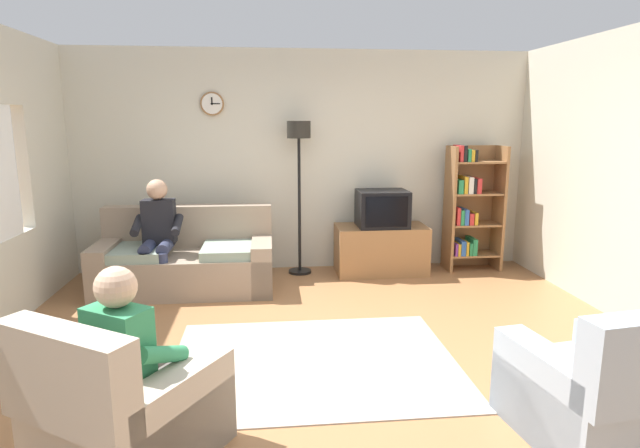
# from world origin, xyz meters

# --- Properties ---
(ground_plane) EXTENTS (12.00, 12.00, 0.00)m
(ground_plane) POSITION_xyz_m (0.00, 0.00, 0.00)
(ground_plane) COLOR #9E6B42
(back_wall_assembly) EXTENTS (6.20, 0.17, 2.70)m
(back_wall_assembly) POSITION_xyz_m (-0.00, 2.66, 1.35)
(back_wall_assembly) COLOR beige
(back_wall_assembly) RESTS_ON ground_plane
(couch) EXTENTS (1.91, 0.90, 0.90)m
(couch) POSITION_xyz_m (-1.38, 1.83, 0.31)
(couch) COLOR gray
(couch) RESTS_ON ground_plane
(tv_stand) EXTENTS (1.10, 0.56, 0.59)m
(tv_stand) POSITION_xyz_m (0.91, 2.25, 0.30)
(tv_stand) COLOR olive
(tv_stand) RESTS_ON ground_plane
(tv) EXTENTS (0.60, 0.49, 0.44)m
(tv) POSITION_xyz_m (0.91, 2.23, 0.81)
(tv) COLOR black
(tv) RESTS_ON tv_stand
(bookshelf) EXTENTS (0.68, 0.36, 1.56)m
(bookshelf) POSITION_xyz_m (2.05, 2.32, 0.80)
(bookshelf) COLOR olive
(bookshelf) RESTS_ON ground_plane
(floor_lamp) EXTENTS (0.28, 0.28, 1.85)m
(floor_lamp) POSITION_xyz_m (-0.08, 2.35, 1.45)
(floor_lamp) COLOR black
(floor_lamp) RESTS_ON ground_plane
(armchair_near_window) EXTENTS (1.15, 1.17, 0.90)m
(armchair_near_window) POSITION_xyz_m (-1.27, -1.19, 0.29)
(armchair_near_window) COLOR #BCAD99
(armchair_near_window) RESTS_ON ground_plane
(armchair_near_bookshelf) EXTENTS (0.92, 0.99, 0.90)m
(armchair_near_bookshelf) POSITION_xyz_m (1.42, -1.26, 0.29)
(armchair_near_bookshelf) COLOR #9EADBC
(armchair_near_bookshelf) RESTS_ON ground_plane
(area_rug) EXTENTS (2.20, 1.70, 0.01)m
(area_rug) POSITION_xyz_m (-0.13, -0.11, 0.01)
(area_rug) COLOR #AD9E8E
(area_rug) RESTS_ON ground_plane
(person_on_couch) EXTENTS (0.51, 0.54, 1.24)m
(person_on_couch) POSITION_xyz_m (-1.64, 1.72, 0.70)
(person_on_couch) COLOR black
(person_on_couch) RESTS_ON ground_plane
(person_in_left_armchair) EXTENTS (0.61, 0.64, 1.12)m
(person_in_left_armchair) POSITION_xyz_m (-1.22, -1.11, 0.60)
(person_in_left_armchair) COLOR #338C59
(person_in_left_armchair) RESTS_ON ground_plane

